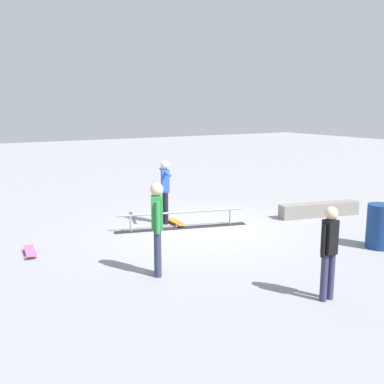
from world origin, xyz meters
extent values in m
plane|color=gray|center=(0.00, 0.00, 0.00)|extent=(60.00, 60.00, 0.00)
cube|color=black|center=(0.41, -0.34, 0.01)|extent=(3.29, 1.12, 0.01)
cylinder|color=gray|center=(-0.82, 0.00, 0.20)|extent=(0.04, 0.04, 0.41)
cylinder|color=gray|center=(1.64, -0.68, 0.20)|extent=(0.04, 0.04, 0.41)
cylinder|color=gray|center=(0.41, -0.34, 0.41)|extent=(3.08, 0.89, 0.05)
cube|color=gray|center=(-3.45, 0.52, 0.19)|extent=(2.35, 0.88, 0.38)
cylinder|color=black|center=(0.58, -0.87, 0.42)|extent=(0.15, 0.15, 0.83)
cylinder|color=black|center=(0.53, -1.03, 0.42)|extent=(0.15, 0.15, 0.83)
cube|color=#2D51B7|center=(0.55, -0.95, 1.12)|extent=(0.25, 0.26, 0.59)
sphere|color=beige|center=(0.55, -0.95, 1.53)|extent=(0.22, 0.22, 0.22)
cylinder|color=#2D51B7|center=(0.67, -0.58, 1.35)|extent=(0.24, 0.55, 0.08)
cylinder|color=#2D51B7|center=(0.44, -1.32, 1.35)|extent=(0.24, 0.55, 0.08)
cube|color=orange|center=(0.38, -0.70, 0.08)|extent=(0.24, 0.81, 0.02)
cylinder|color=white|center=(0.49, -0.98, 0.03)|extent=(0.03, 0.06, 0.05)
cylinder|color=white|center=(0.26, -0.97, 0.03)|extent=(0.03, 0.06, 0.05)
cylinder|color=white|center=(0.51, -0.44, 0.03)|extent=(0.03, 0.06, 0.05)
cylinder|color=white|center=(0.28, -0.43, 0.03)|extent=(0.03, 0.06, 0.05)
cylinder|color=#2D3351|center=(2.38, 2.30, 0.43)|extent=(0.16, 0.16, 0.85)
cylinder|color=#2D3351|center=(2.31, 2.14, 0.43)|extent=(0.16, 0.16, 0.85)
cube|color=#2D8C42|center=(2.34, 2.22, 1.16)|extent=(0.27, 0.28, 0.61)
sphere|color=beige|center=(2.34, 2.22, 1.58)|extent=(0.23, 0.23, 0.23)
cylinder|color=#2D8C42|center=(2.40, 2.36, 1.10)|extent=(0.10, 0.10, 0.57)
cylinder|color=#2D8C42|center=(2.28, 2.08, 1.10)|extent=(0.10, 0.10, 0.57)
cylinder|color=#2D3351|center=(0.45, 4.52, 0.38)|extent=(0.11, 0.11, 0.76)
cylinder|color=#2D3351|center=(0.61, 4.52, 0.38)|extent=(0.11, 0.11, 0.76)
cube|color=black|center=(0.53, 4.52, 1.03)|extent=(0.20, 0.18, 0.54)
sphere|color=beige|center=(0.53, 4.52, 1.40)|extent=(0.21, 0.21, 0.21)
cylinder|color=black|center=(0.40, 4.52, 0.98)|extent=(0.07, 0.07, 0.51)
cylinder|color=black|center=(0.66, 4.52, 0.98)|extent=(0.07, 0.07, 0.51)
cube|color=#E05993|center=(4.09, -0.16, 0.08)|extent=(0.28, 0.82, 0.02)
cylinder|color=white|center=(4.18, -0.44, 0.03)|extent=(0.04, 0.06, 0.05)
cylinder|color=white|center=(3.95, -0.42, 0.03)|extent=(0.04, 0.06, 0.05)
cylinder|color=white|center=(4.23, 0.10, 0.03)|extent=(0.04, 0.06, 0.05)
cylinder|color=white|center=(4.00, 0.13, 0.03)|extent=(0.04, 0.06, 0.05)
cylinder|color=navy|center=(-2.45, 3.19, 0.48)|extent=(0.55, 0.55, 0.95)
camera|label=1|loc=(5.75, 9.19, 3.01)|focal=42.33mm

